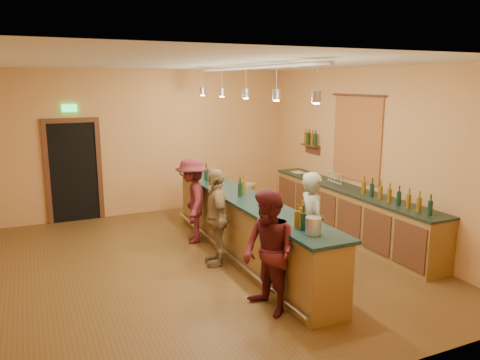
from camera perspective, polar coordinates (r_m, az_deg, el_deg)
name	(u,v)px	position (r m, az deg, el deg)	size (l,w,h in m)	color
floor	(208,263)	(7.83, -3.93, -10.09)	(7.00, 7.00, 0.00)	brown
ceiling	(205,63)	(7.27, -4.29, 14.00)	(6.50, 7.00, 0.02)	silver
wall_back	(152,142)	(10.70, -10.70, 4.53)	(6.50, 0.02, 3.20)	tan
wall_front	(342,230)	(4.37, 12.28, -6.02)	(6.50, 0.02, 3.20)	tan
wall_right	(370,155)	(9.03, 15.62, 2.98)	(0.02, 7.00, 3.20)	tan
doorway	(74,169)	(10.48, -19.62, 1.27)	(1.15, 0.09, 2.48)	black
tapestry	(357,139)	(9.29, 14.03, 4.86)	(0.03, 1.40, 1.60)	#9D301F
bottle_shelf	(311,140)	(10.49, 8.63, 4.82)	(0.17, 0.55, 0.54)	#502E18
back_counter	(349,212)	(9.22, 13.19, -3.80)	(0.60, 4.55, 1.27)	brown
tasting_bar	(245,223)	(7.88, 0.67, -5.26)	(0.73, 5.10, 1.38)	brown
pendant_track	(246,78)	(7.53, 0.72, 12.30)	(0.11, 4.60, 0.50)	silver
bartender	(312,226)	(7.09, 8.81, -5.54)	(0.60, 0.39, 1.64)	gray
customer_a	(269,253)	(6.00, 3.54, -8.83)	(0.78, 0.61, 1.61)	#59191E
customer_b	(216,217)	(7.56, -2.91, -4.52)	(0.93, 0.39, 1.59)	#997A51
customer_c	(192,200)	(8.64, -5.84, -2.50)	(1.02, 0.59, 1.58)	#59191E
bar_stool	(247,190)	(10.24, 0.88, -1.23)	(0.36, 0.36, 0.75)	#966D44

